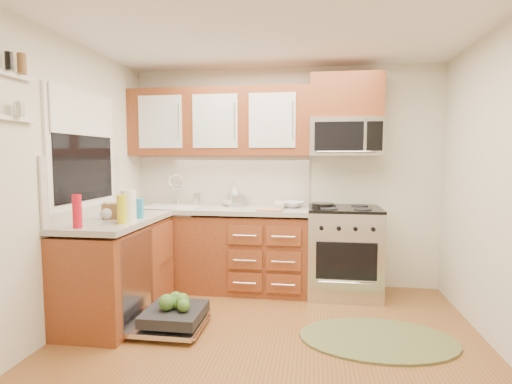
% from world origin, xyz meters
% --- Properties ---
extents(floor, '(3.50, 3.50, 0.00)m').
position_xyz_m(floor, '(0.00, 0.00, 0.00)').
color(floor, brown).
rests_on(floor, ground).
extents(ceiling, '(3.50, 3.50, 0.00)m').
position_xyz_m(ceiling, '(0.00, 0.00, 2.50)').
color(ceiling, white).
rests_on(ceiling, ground).
extents(wall_back, '(3.50, 0.04, 2.50)m').
position_xyz_m(wall_back, '(0.00, 1.75, 1.25)').
color(wall_back, beige).
rests_on(wall_back, ground).
extents(wall_front, '(3.50, 0.04, 2.50)m').
position_xyz_m(wall_front, '(0.00, -1.75, 1.25)').
color(wall_front, beige).
rests_on(wall_front, ground).
extents(wall_left, '(0.04, 3.50, 2.50)m').
position_xyz_m(wall_left, '(-1.75, 0.00, 1.25)').
color(wall_left, beige).
rests_on(wall_left, ground).
extents(base_cabinet_back, '(2.05, 0.60, 0.85)m').
position_xyz_m(base_cabinet_back, '(-0.73, 1.45, 0.42)').
color(base_cabinet_back, '#5E2015').
rests_on(base_cabinet_back, ground).
extents(base_cabinet_left, '(0.60, 1.25, 0.85)m').
position_xyz_m(base_cabinet_left, '(-1.45, 0.52, 0.42)').
color(base_cabinet_left, '#5E2015').
rests_on(base_cabinet_left, ground).
extents(countertop_back, '(2.07, 0.64, 0.05)m').
position_xyz_m(countertop_back, '(-0.72, 1.44, 0.90)').
color(countertop_back, '#A59E96').
rests_on(countertop_back, base_cabinet_back).
extents(countertop_left, '(0.64, 1.27, 0.05)m').
position_xyz_m(countertop_left, '(-1.44, 0.53, 0.90)').
color(countertop_left, '#A59E96').
rests_on(countertop_left, base_cabinet_left).
extents(backsplash_back, '(2.05, 0.02, 0.57)m').
position_xyz_m(backsplash_back, '(-0.73, 1.74, 1.21)').
color(backsplash_back, beige).
rests_on(backsplash_back, ground).
extents(backsplash_left, '(0.02, 1.25, 0.57)m').
position_xyz_m(backsplash_left, '(-1.74, 0.52, 1.21)').
color(backsplash_left, beige).
rests_on(backsplash_left, ground).
extents(upper_cabinets, '(2.05, 0.35, 0.75)m').
position_xyz_m(upper_cabinets, '(-0.73, 1.57, 1.88)').
color(upper_cabinets, '#5E2015').
rests_on(upper_cabinets, ground).
extents(cabinet_over_mw, '(0.76, 0.35, 0.47)m').
position_xyz_m(cabinet_over_mw, '(0.68, 1.57, 2.13)').
color(cabinet_over_mw, '#5E2015').
rests_on(cabinet_over_mw, ground).
extents(range, '(0.76, 0.64, 0.95)m').
position_xyz_m(range, '(0.68, 1.43, 0.47)').
color(range, silver).
rests_on(range, ground).
extents(microwave, '(0.76, 0.38, 0.40)m').
position_xyz_m(microwave, '(0.68, 1.55, 1.70)').
color(microwave, silver).
rests_on(microwave, ground).
extents(sink, '(0.62, 0.50, 0.26)m').
position_xyz_m(sink, '(-1.25, 1.42, 0.80)').
color(sink, white).
rests_on(sink, ground).
extents(dishwasher, '(0.70, 0.60, 0.20)m').
position_xyz_m(dishwasher, '(-0.86, 0.30, 0.10)').
color(dishwasher, silver).
rests_on(dishwasher, ground).
extents(window, '(0.03, 1.05, 1.05)m').
position_xyz_m(window, '(-1.74, 0.50, 1.55)').
color(window, white).
rests_on(window, ground).
extents(window_blind, '(0.02, 0.96, 0.40)m').
position_xyz_m(window_blind, '(-1.71, 0.50, 1.88)').
color(window_blind, white).
rests_on(window_blind, ground).
extents(shelf_upper, '(0.04, 0.40, 0.03)m').
position_xyz_m(shelf_upper, '(-1.72, -0.35, 2.05)').
color(shelf_upper, white).
rests_on(shelf_upper, ground).
extents(shelf_lower, '(0.04, 0.40, 0.03)m').
position_xyz_m(shelf_lower, '(-1.72, -0.35, 1.75)').
color(shelf_lower, white).
rests_on(shelf_lower, ground).
extents(rug, '(1.48, 1.24, 0.02)m').
position_xyz_m(rug, '(0.88, 0.35, 0.01)').
color(rug, olive).
rests_on(rug, ground).
extents(skillet, '(0.25, 0.25, 0.04)m').
position_xyz_m(skillet, '(0.45, 1.42, 0.97)').
color(skillet, black).
rests_on(skillet, range).
extents(stock_pot, '(0.23, 0.23, 0.13)m').
position_xyz_m(stock_pot, '(-0.52, 1.58, 0.99)').
color(stock_pot, silver).
rests_on(stock_pot, countertop_back).
extents(cutting_board, '(0.28, 0.19, 0.02)m').
position_xyz_m(cutting_board, '(-0.10, 1.22, 0.93)').
color(cutting_board, '#A36E4A').
rests_on(cutting_board, countertop_back).
extents(canister, '(0.12, 0.12, 0.14)m').
position_xyz_m(canister, '(-1.00, 1.59, 1.00)').
color(canister, silver).
rests_on(canister, countertop_back).
extents(paper_towel_roll, '(0.15, 0.15, 0.28)m').
position_xyz_m(paper_towel_roll, '(-1.25, 0.38, 1.06)').
color(paper_towel_roll, white).
rests_on(paper_towel_roll, countertop_left).
extents(mustard_bottle, '(0.09, 0.09, 0.24)m').
position_xyz_m(mustard_bottle, '(-1.25, 0.25, 1.05)').
color(mustard_bottle, '#CAC816').
rests_on(mustard_bottle, countertop_left).
extents(red_bottle, '(0.08, 0.08, 0.27)m').
position_xyz_m(red_bottle, '(-1.50, 0.00, 1.06)').
color(red_bottle, red).
rests_on(red_bottle, countertop_left).
extents(wooden_box, '(0.16, 0.14, 0.14)m').
position_xyz_m(wooden_box, '(-1.47, 0.47, 1.00)').
color(wooden_box, brown).
rests_on(wooden_box, countertop_left).
extents(blue_carton, '(0.12, 0.08, 0.18)m').
position_xyz_m(blue_carton, '(-1.26, 0.56, 1.01)').
color(blue_carton, teal).
rests_on(blue_carton, countertop_left).
extents(bowl_a, '(0.35, 0.35, 0.07)m').
position_xyz_m(bowl_a, '(0.11, 1.55, 0.96)').
color(bowl_a, '#999999').
rests_on(bowl_a, countertop_back).
extents(bowl_b, '(0.26, 0.26, 0.08)m').
position_xyz_m(bowl_b, '(-0.58, 1.60, 0.96)').
color(bowl_b, '#999999').
rests_on(bowl_b, countertop_back).
extents(cup, '(0.13, 0.13, 0.09)m').
position_xyz_m(cup, '(-0.01, 1.39, 0.97)').
color(cup, '#999999').
rests_on(cup, countertop_back).
extents(soap_bottle_a, '(0.12, 0.12, 0.27)m').
position_xyz_m(soap_bottle_a, '(-0.57, 1.68, 1.06)').
color(soap_bottle_a, '#999999').
rests_on(soap_bottle_a, countertop_back).
extents(soap_bottle_b, '(0.13, 0.13, 0.21)m').
position_xyz_m(soap_bottle_b, '(-1.44, 0.78, 1.03)').
color(soap_bottle_b, '#999999').
rests_on(soap_bottle_b, countertop_left).
extents(soap_bottle_c, '(0.14, 0.14, 0.16)m').
position_xyz_m(soap_bottle_c, '(-1.49, 0.46, 1.01)').
color(soap_bottle_c, '#999999').
rests_on(soap_bottle_c, countertop_left).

